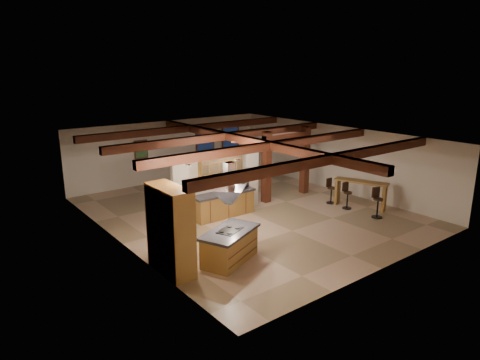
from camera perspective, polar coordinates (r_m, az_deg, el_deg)
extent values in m
plane|color=tan|center=(16.43, 0.93, -4.25)|extent=(12.00, 12.00, 0.00)
plane|color=beige|center=(20.92, -9.36, 3.88)|extent=(10.00, 0.00, 10.00)
plane|color=beige|center=(12.12, 18.98, -4.96)|extent=(10.00, 0.00, 10.00)
plane|color=beige|center=(13.59, -15.80, -2.56)|extent=(0.00, 12.00, 12.00)
plane|color=beige|center=(19.44, 12.57, 2.87)|extent=(0.00, 12.00, 12.00)
plane|color=#362011|center=(15.71, 0.97, 5.79)|extent=(12.00, 12.00, 0.00)
cube|color=#441A11|center=(12.91, 12.11, 2.79)|extent=(10.00, 0.25, 0.28)
cube|color=#441A11|center=(14.76, 4.12, 4.59)|extent=(10.00, 0.25, 0.28)
cube|color=#441A11|center=(16.76, -1.82, 5.88)|extent=(10.00, 0.25, 0.28)
cube|color=#441A11|center=(18.99, -6.63, 6.87)|extent=(10.00, 0.25, 0.28)
cube|color=#441A11|center=(15.74, 0.97, 5.28)|extent=(0.28, 12.00, 0.28)
cube|color=#441A11|center=(17.25, 3.55, 1.69)|extent=(0.30, 0.30, 2.90)
cube|color=#441A11|center=(18.74, 8.64, 2.62)|extent=(0.30, 0.30, 2.90)
cube|color=#441A11|center=(17.76, 6.30, 5.79)|extent=(2.50, 0.28, 0.28)
cube|color=beige|center=(15.91, -3.00, -0.76)|extent=(3.80, 0.18, 2.20)
cube|color=olive|center=(11.56, -9.27, -6.61)|extent=(0.64, 1.60, 2.40)
cube|color=silver|center=(11.71, -7.96, -6.53)|extent=(0.06, 0.62, 0.95)
cube|color=black|center=(11.65, -7.82, -5.57)|extent=(0.01, 0.50, 0.28)
cube|color=olive|center=(15.80, -2.16, -3.40)|extent=(2.40, 0.60, 0.86)
cube|color=black|center=(15.66, -2.18, -1.77)|extent=(2.50, 0.66, 0.08)
cube|color=olive|center=(15.58, -2.66, 1.76)|extent=(1.80, 0.34, 0.95)
cube|color=silver|center=(15.44, -2.28, 1.64)|extent=(1.74, 0.02, 0.90)
pyramid|color=silver|center=(11.84, -1.42, -3.17)|extent=(1.10, 1.10, 0.45)
cube|color=silver|center=(11.62, -1.45, 0.63)|extent=(0.26, 0.22, 0.73)
cube|color=#441A11|center=(21.86, -4.67, 4.64)|extent=(1.10, 0.05, 1.70)
cube|color=black|center=(21.84, -4.63, 4.63)|extent=(0.95, 0.02, 1.55)
cube|color=#441A11|center=(22.76, -1.28, 5.09)|extent=(1.10, 0.05, 1.70)
cube|color=black|center=(22.73, -1.24, 5.08)|extent=(0.95, 0.02, 1.55)
cube|color=#441A11|center=(20.17, -13.06, 4.00)|extent=(0.65, 0.04, 0.85)
cube|color=#265A31|center=(20.15, -13.03, 3.99)|extent=(0.55, 0.01, 0.75)
cylinder|color=silver|center=(11.98, -0.41, 2.72)|extent=(0.16, 0.16, 0.03)
cylinder|color=silver|center=(14.73, -0.87, 5.04)|extent=(0.16, 0.16, 0.03)
cylinder|color=silver|center=(11.46, -6.91, 2.05)|extent=(0.16, 0.16, 0.03)
cube|color=olive|center=(12.31, -1.38, -8.92)|extent=(1.99, 1.53, 0.85)
cube|color=black|center=(12.13, -1.40, -6.92)|extent=(2.14, 1.68, 0.08)
cube|color=black|center=(12.11, -1.40, -6.72)|extent=(0.88, 0.75, 0.02)
imported|color=#3B170E|center=(18.30, -3.15, -1.24)|extent=(1.97, 1.56, 0.61)
imported|color=black|center=(21.98, -1.41, 1.53)|extent=(2.15, 1.27, 0.59)
imported|color=#AEAEB2|center=(16.14, 0.42, -0.69)|extent=(0.47, 0.41, 0.22)
cube|color=olive|center=(17.31, 15.86, -0.21)|extent=(1.24, 2.09, 0.06)
cube|color=olive|center=(17.26, 18.68, -2.32)|extent=(0.47, 0.27, 1.02)
cube|color=olive|center=(17.70, 12.87, -1.47)|extent=(0.47, 0.27, 1.02)
cube|color=#441A11|center=(22.46, 0.56, 1.81)|extent=(0.61, 0.61, 0.58)
cylinder|color=black|center=(22.38, 0.56, 2.75)|extent=(0.07, 0.07, 0.17)
cone|color=#FDD197|center=(22.34, 0.56, 3.19)|extent=(0.30, 0.30, 0.20)
cylinder|color=black|center=(16.39, 17.95, -2.46)|extent=(0.35, 0.35, 0.07)
cube|color=black|center=(16.45, 17.66, -1.55)|extent=(0.33, 0.14, 0.39)
cylinder|color=black|center=(16.49, 17.86, -3.63)|extent=(0.06, 0.06, 0.69)
cylinder|color=black|center=(16.60, 17.76, -4.72)|extent=(0.39, 0.39, 0.03)
cylinder|color=black|center=(17.12, 14.18, -1.64)|extent=(0.32, 0.32, 0.06)
cube|color=black|center=(17.16, 13.87, -0.85)|extent=(0.31, 0.08, 0.36)
cylinder|color=black|center=(17.21, 14.11, -2.67)|extent=(0.05, 0.05, 0.63)
cylinder|color=black|center=(17.30, 14.05, -3.64)|extent=(0.36, 0.36, 0.03)
cylinder|color=black|center=(17.62, 12.11, -1.06)|extent=(0.32, 0.32, 0.06)
cube|color=black|center=(17.67, 11.78, -0.31)|extent=(0.30, 0.05, 0.36)
cylinder|color=black|center=(17.71, 12.05, -2.06)|extent=(0.05, 0.05, 0.62)
cylinder|color=black|center=(17.80, 12.00, -2.99)|extent=(0.36, 0.36, 0.03)
cube|color=#441A11|center=(17.45, -2.47, -1.72)|extent=(0.49, 0.49, 0.05)
cube|color=#441A11|center=(17.45, -3.01, -0.60)|extent=(0.36, 0.19, 0.66)
cylinder|color=#441A11|center=(17.32, -2.29, -2.59)|extent=(0.04, 0.04, 0.37)
cylinder|color=#441A11|center=(17.57, -1.79, -2.33)|extent=(0.04, 0.04, 0.37)
cylinder|color=#441A11|center=(17.47, -3.14, -2.44)|extent=(0.04, 0.04, 0.37)
cylinder|color=#441A11|center=(17.71, -2.64, -2.19)|extent=(0.04, 0.04, 0.37)
cube|color=#441A11|center=(18.10, -5.85, -1.17)|extent=(0.49, 0.49, 0.05)
cube|color=#441A11|center=(17.91, -5.38, -0.25)|extent=(0.36, 0.19, 0.66)
cylinder|color=#441A11|center=(18.36, -5.96, -1.63)|extent=(0.04, 0.04, 0.37)
cylinder|color=#441A11|center=(18.12, -6.49, -1.87)|extent=(0.04, 0.04, 0.37)
cylinder|color=#441A11|center=(18.19, -5.17, -1.76)|extent=(0.04, 0.04, 0.37)
cylinder|color=#441A11|center=(17.96, -5.70, -2.01)|extent=(0.04, 0.04, 0.37)
cube|color=#441A11|center=(17.96, -1.46, -1.22)|extent=(0.49, 0.49, 0.05)
cube|color=#441A11|center=(17.97, -1.98, -0.14)|extent=(0.36, 0.19, 0.66)
cylinder|color=#441A11|center=(17.83, -1.28, -2.06)|extent=(0.04, 0.04, 0.37)
cylinder|color=#441A11|center=(18.08, -0.81, -1.81)|extent=(0.04, 0.04, 0.37)
cylinder|color=#441A11|center=(17.97, -2.11, -1.92)|extent=(0.04, 0.04, 0.37)
cylinder|color=#441A11|center=(18.22, -1.63, -1.68)|extent=(0.04, 0.04, 0.37)
cube|color=#441A11|center=(18.59, -4.78, -0.71)|extent=(0.49, 0.49, 0.05)
cube|color=#441A11|center=(18.41, -4.32, 0.20)|extent=(0.36, 0.19, 0.66)
cylinder|color=#441A11|center=(18.85, -4.90, -1.16)|extent=(0.04, 0.04, 0.37)
cylinder|color=#441A11|center=(18.61, -5.41, -1.39)|extent=(0.04, 0.04, 0.37)
cylinder|color=#441A11|center=(18.69, -4.13, -1.28)|extent=(0.04, 0.04, 0.37)
cylinder|color=#441A11|center=(18.45, -4.63, -1.51)|extent=(0.04, 0.04, 0.37)
cube|color=#441A11|center=(18.48, -0.51, -0.75)|extent=(0.49, 0.49, 0.05)
cube|color=#441A11|center=(18.49, -1.02, 0.31)|extent=(0.36, 0.19, 0.66)
cylinder|color=#441A11|center=(18.35, -0.32, -1.56)|extent=(0.04, 0.04, 0.37)
cylinder|color=#441A11|center=(18.60, 0.12, -1.33)|extent=(0.04, 0.04, 0.37)
cylinder|color=#441A11|center=(18.49, -1.14, -1.43)|extent=(0.04, 0.04, 0.37)
cylinder|color=#441A11|center=(18.74, -0.69, -1.20)|extent=(0.04, 0.04, 0.37)
cube|color=#441A11|center=(19.09, -3.77, -0.26)|extent=(0.49, 0.49, 0.05)
cube|color=#441A11|center=(18.91, -3.31, 0.62)|extent=(0.36, 0.19, 0.66)
cylinder|color=#441A11|center=(19.35, -3.90, -0.71)|extent=(0.04, 0.04, 0.37)
cylinder|color=#441A11|center=(19.11, -4.38, -0.93)|extent=(0.04, 0.04, 0.37)
cylinder|color=#441A11|center=(19.20, -3.14, -0.83)|extent=(0.04, 0.04, 0.37)
cylinder|color=#441A11|center=(18.95, -3.61, -1.05)|extent=(0.04, 0.04, 0.37)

